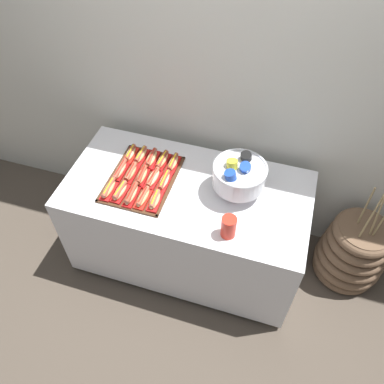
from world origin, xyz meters
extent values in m
plane|color=#4C4238|center=(0.00, 0.00, 0.00)|extent=(10.00, 10.00, 0.00)
cube|color=beige|center=(0.00, 0.52, 1.30)|extent=(6.00, 0.10, 2.60)
cube|color=silver|center=(0.00, 0.00, 0.41)|extent=(1.55, 0.78, 0.73)
cylinder|color=black|center=(-0.65, -0.26, 0.02)|extent=(0.05, 0.05, 0.04)
cylinder|color=black|center=(0.65, -0.26, 0.02)|extent=(0.05, 0.05, 0.04)
cylinder|color=black|center=(-0.65, 0.26, 0.02)|extent=(0.05, 0.05, 0.04)
cylinder|color=black|center=(0.65, 0.26, 0.02)|extent=(0.05, 0.05, 0.04)
cylinder|color=brown|center=(1.15, 0.22, 0.26)|extent=(0.34, 0.34, 0.53)
torus|color=brown|center=(1.15, 0.22, 0.04)|extent=(0.45, 0.45, 0.08)
torus|color=brown|center=(1.15, 0.22, 0.13)|extent=(0.48, 0.48, 0.08)
torus|color=brown|center=(1.15, 0.22, 0.22)|extent=(0.47, 0.47, 0.08)
torus|color=brown|center=(1.15, 0.22, 0.31)|extent=(0.44, 0.44, 0.08)
torus|color=brown|center=(1.15, 0.22, 0.40)|extent=(0.42, 0.42, 0.08)
torus|color=brown|center=(1.15, 0.22, 0.49)|extent=(0.40, 0.40, 0.08)
cylinder|color=#937F56|center=(1.09, 0.24, 0.71)|extent=(0.03, 0.03, 0.36)
cylinder|color=#937F56|center=(1.12, 0.16, 0.77)|extent=(0.04, 0.06, 0.49)
cylinder|color=#937F56|center=(1.15, 0.15, 0.78)|extent=(0.07, 0.05, 0.50)
cube|color=#472B19|center=(-0.29, -0.02, 0.77)|extent=(0.41, 0.53, 0.01)
cube|color=#472B19|center=(-0.29, -0.27, 0.78)|extent=(0.41, 0.02, 0.01)
cube|color=#472B19|center=(-0.29, 0.24, 0.78)|extent=(0.41, 0.02, 0.01)
cube|color=#472B19|center=(-0.49, -0.02, 0.78)|extent=(0.02, 0.53, 0.01)
cube|color=#472B19|center=(-0.10, -0.02, 0.78)|extent=(0.02, 0.53, 0.01)
cube|color=red|center=(-0.44, -0.18, 0.79)|extent=(0.07, 0.17, 0.02)
ellipsoid|color=tan|center=(-0.44, -0.18, 0.81)|extent=(0.05, 0.16, 0.04)
cylinder|color=#9E4C38|center=(-0.44, -0.18, 0.82)|extent=(0.03, 0.16, 0.03)
cylinder|color=yellow|center=(-0.44, -0.18, 0.84)|extent=(0.01, 0.13, 0.01)
cube|color=red|center=(-0.37, -0.18, 0.79)|extent=(0.07, 0.16, 0.02)
ellipsoid|color=beige|center=(-0.37, -0.18, 0.81)|extent=(0.06, 0.15, 0.04)
cylinder|color=#9E4C38|center=(-0.37, -0.18, 0.82)|extent=(0.04, 0.14, 0.03)
cylinder|color=yellow|center=(-0.37, -0.18, 0.84)|extent=(0.02, 0.12, 0.01)
cube|color=#B21414|center=(-0.29, -0.18, 0.79)|extent=(0.06, 0.18, 0.02)
ellipsoid|color=beige|center=(-0.29, -0.18, 0.81)|extent=(0.05, 0.17, 0.04)
cylinder|color=brown|center=(-0.29, -0.18, 0.82)|extent=(0.04, 0.16, 0.03)
cylinder|color=red|center=(-0.29, -0.18, 0.84)|extent=(0.01, 0.14, 0.01)
cube|color=red|center=(-0.22, -0.18, 0.79)|extent=(0.07, 0.17, 0.02)
ellipsoid|color=tan|center=(-0.22, -0.18, 0.81)|extent=(0.05, 0.16, 0.04)
cylinder|color=#A8563D|center=(-0.22, -0.18, 0.82)|extent=(0.03, 0.15, 0.03)
cylinder|color=red|center=(-0.22, -0.18, 0.83)|extent=(0.01, 0.12, 0.01)
cube|color=red|center=(-0.14, -0.18, 0.79)|extent=(0.07, 0.16, 0.02)
ellipsoid|color=tan|center=(-0.14, -0.18, 0.81)|extent=(0.06, 0.15, 0.04)
cylinder|color=#A8563D|center=(-0.14, -0.18, 0.82)|extent=(0.04, 0.14, 0.03)
cylinder|color=yellow|center=(-0.14, -0.18, 0.84)|extent=(0.01, 0.11, 0.01)
cube|color=#B21414|center=(-0.44, -0.02, 0.79)|extent=(0.06, 0.18, 0.02)
ellipsoid|color=beige|center=(-0.44, -0.02, 0.81)|extent=(0.05, 0.17, 0.04)
cylinder|color=#9E4C38|center=(-0.44, -0.02, 0.82)|extent=(0.03, 0.17, 0.03)
cylinder|color=red|center=(-0.44, -0.02, 0.84)|extent=(0.01, 0.14, 0.01)
cube|color=#B21414|center=(-0.37, -0.02, 0.79)|extent=(0.06, 0.16, 0.02)
ellipsoid|color=tan|center=(-0.37, -0.02, 0.81)|extent=(0.05, 0.15, 0.04)
cylinder|color=#A8563D|center=(-0.37, -0.02, 0.82)|extent=(0.03, 0.15, 0.03)
cylinder|color=red|center=(-0.37, -0.02, 0.84)|extent=(0.01, 0.13, 0.01)
cube|color=#B21414|center=(-0.29, -0.02, 0.79)|extent=(0.07, 0.17, 0.02)
ellipsoid|color=tan|center=(-0.29, -0.02, 0.81)|extent=(0.06, 0.16, 0.04)
cylinder|color=brown|center=(-0.29, -0.02, 0.82)|extent=(0.04, 0.15, 0.03)
cylinder|color=red|center=(-0.29, -0.02, 0.83)|extent=(0.01, 0.12, 0.01)
cube|color=red|center=(-0.22, -0.02, 0.79)|extent=(0.07, 0.18, 0.02)
ellipsoid|color=beige|center=(-0.22, -0.02, 0.81)|extent=(0.06, 0.16, 0.04)
cylinder|color=#A8563D|center=(-0.22, -0.02, 0.82)|extent=(0.04, 0.16, 0.03)
cylinder|color=red|center=(-0.22, -0.02, 0.83)|extent=(0.01, 0.13, 0.01)
cube|color=red|center=(-0.14, -0.02, 0.79)|extent=(0.06, 0.17, 0.02)
ellipsoid|color=beige|center=(-0.14, -0.02, 0.81)|extent=(0.05, 0.16, 0.04)
cylinder|color=brown|center=(-0.14, -0.02, 0.82)|extent=(0.03, 0.16, 0.03)
cylinder|color=yellow|center=(-0.14, -0.02, 0.83)|extent=(0.01, 0.13, 0.01)
cube|color=red|center=(-0.44, 0.15, 0.79)|extent=(0.07, 0.16, 0.02)
ellipsoid|color=beige|center=(-0.44, 0.15, 0.81)|extent=(0.05, 0.15, 0.04)
cylinder|color=brown|center=(-0.44, 0.15, 0.82)|extent=(0.03, 0.14, 0.03)
cylinder|color=yellow|center=(-0.44, 0.15, 0.83)|extent=(0.01, 0.12, 0.01)
cube|color=red|center=(-0.37, 0.15, 0.79)|extent=(0.07, 0.17, 0.02)
ellipsoid|color=#E0BC7F|center=(-0.37, 0.15, 0.81)|extent=(0.05, 0.16, 0.04)
cylinder|color=#9E4C38|center=(-0.37, 0.15, 0.82)|extent=(0.04, 0.14, 0.03)
cylinder|color=yellow|center=(-0.37, 0.15, 0.84)|extent=(0.01, 0.12, 0.01)
cube|color=red|center=(-0.29, 0.15, 0.79)|extent=(0.07, 0.18, 0.02)
ellipsoid|color=tan|center=(-0.29, 0.15, 0.81)|extent=(0.06, 0.16, 0.04)
cylinder|color=#9E4C38|center=(-0.29, 0.15, 0.82)|extent=(0.03, 0.16, 0.03)
cylinder|color=red|center=(-0.29, 0.15, 0.83)|extent=(0.01, 0.13, 0.01)
cube|color=#B21414|center=(-0.22, 0.15, 0.79)|extent=(0.07, 0.18, 0.02)
ellipsoid|color=tan|center=(-0.22, 0.15, 0.81)|extent=(0.06, 0.16, 0.04)
cylinder|color=brown|center=(-0.22, 0.15, 0.82)|extent=(0.04, 0.15, 0.03)
cylinder|color=yellow|center=(-0.22, 0.15, 0.83)|extent=(0.01, 0.13, 0.01)
cube|color=#B21414|center=(-0.14, 0.15, 0.79)|extent=(0.06, 0.16, 0.02)
ellipsoid|color=tan|center=(-0.14, 0.15, 0.81)|extent=(0.05, 0.15, 0.04)
cylinder|color=brown|center=(-0.14, 0.15, 0.82)|extent=(0.03, 0.14, 0.03)
cylinder|color=yellow|center=(-0.14, 0.15, 0.83)|extent=(0.01, 0.12, 0.01)
cylinder|color=silver|center=(0.31, 0.07, 0.78)|extent=(0.20, 0.20, 0.02)
cone|color=silver|center=(0.31, 0.07, 0.82)|extent=(0.07, 0.07, 0.06)
cylinder|color=silver|center=(0.31, 0.07, 0.91)|extent=(0.32, 0.32, 0.13)
torus|color=silver|center=(0.31, 0.07, 0.98)|extent=(0.33, 0.33, 0.02)
cylinder|color=#1E47B2|center=(0.34, 0.07, 0.96)|extent=(0.09, 0.13, 0.15)
cylinder|color=black|center=(0.33, 0.15, 0.96)|extent=(0.08, 0.10, 0.14)
cylinder|color=yellow|center=(0.26, 0.05, 0.96)|extent=(0.10, 0.11, 0.13)
cylinder|color=#1E47B2|center=(0.28, -0.03, 0.96)|extent=(0.10, 0.08, 0.14)
cylinder|color=red|center=(0.33, -0.26, 0.82)|extent=(0.08, 0.08, 0.10)
cylinder|color=red|center=(0.33, -0.26, 0.84)|extent=(0.09, 0.09, 0.10)
cylinder|color=red|center=(0.33, -0.26, 0.86)|extent=(0.09, 0.09, 0.10)
camera|label=1|loc=(0.51, -1.53, 2.59)|focal=36.39mm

